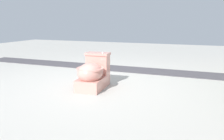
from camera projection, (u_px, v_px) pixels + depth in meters
ground_plane at (96, 85)px, 3.41m from camera, size 14.00×14.00×0.00m
gravel_strip at (145, 71)px, 4.40m from camera, size 0.56×8.00×0.01m
toilet at (93, 74)px, 3.21m from camera, size 0.65×0.42×0.52m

